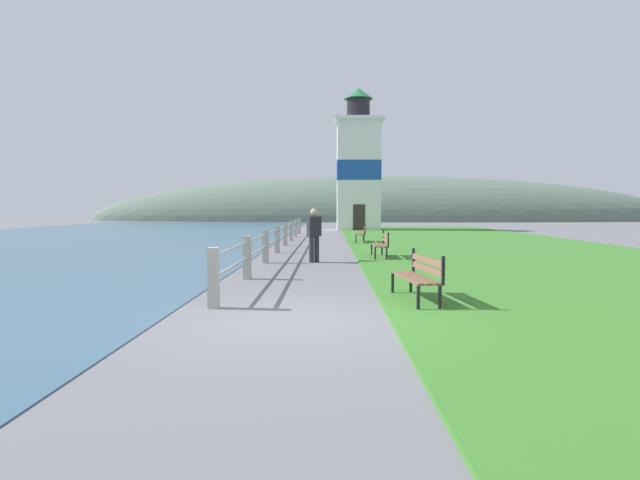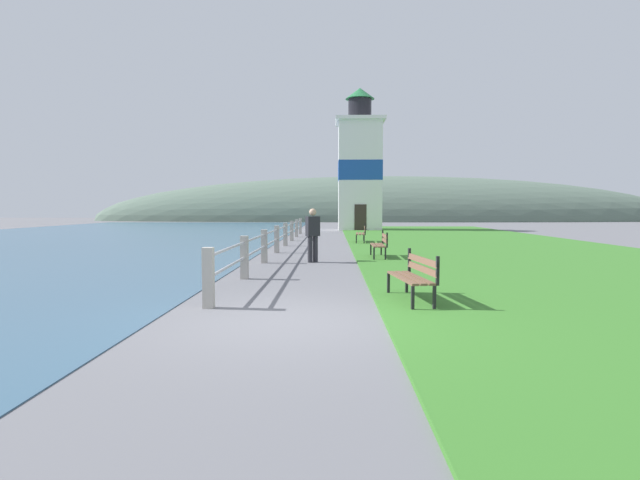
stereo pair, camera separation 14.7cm
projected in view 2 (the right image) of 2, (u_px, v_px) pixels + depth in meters
ground_plane at (284, 321)px, 7.63m from camera, size 160.00×160.00×0.00m
grass_verge at (482, 246)px, 22.59m from camera, size 12.00×45.56×0.06m
water_strip at (15, 245)px, 23.13m from camera, size 24.00×72.89×0.01m
seawall_railing at (281, 235)px, 21.01m from camera, size 0.18×25.00×1.06m
park_bench_near at (414, 274)px, 9.06m from camera, size 0.69×1.74×0.94m
park_bench_midway at (380, 243)px, 16.95m from camera, size 0.49×1.68×0.94m
park_bench_far at (362, 232)px, 24.49m from camera, size 0.57×1.95×0.94m
lighthouse at (360, 168)px, 38.88m from camera, size 3.77×3.77×11.00m
person_strolling at (313, 233)px, 15.86m from camera, size 0.48×0.40×1.72m
distant_hillside at (386, 221)px, 67.66m from camera, size 80.00×16.00×12.00m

